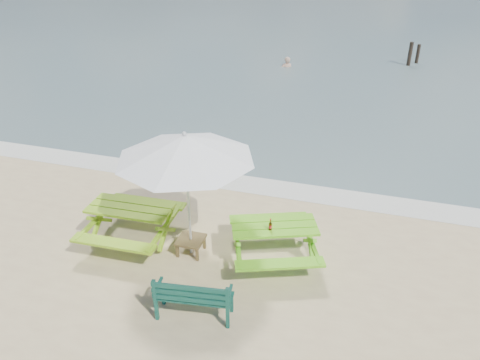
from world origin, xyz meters
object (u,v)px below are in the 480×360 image
(picnic_table_left, at_px, (132,224))
(side_table, at_px, (191,245))
(park_bench, at_px, (194,304))
(beer_bottle, at_px, (270,226))
(swimmer, at_px, (286,73))
(patio_umbrella, at_px, (185,147))
(picnic_table_right, at_px, (274,242))

(picnic_table_left, bearing_deg, side_table, -2.34)
(park_bench, bearing_deg, picnic_table_left, 140.93)
(beer_bottle, distance_m, swimmer, 15.63)
(picnic_table_left, relative_size, swimmer, 1.26)
(patio_umbrella, height_order, swimmer, patio_umbrella)
(picnic_table_right, xyz_separation_m, patio_umbrella, (-1.69, -0.32, 2.04))
(picnic_table_left, relative_size, side_table, 3.73)
(picnic_table_right, height_order, beer_bottle, beer_bottle)
(picnic_table_left, height_order, patio_umbrella, patio_umbrella)
(swimmer, bearing_deg, picnic_table_left, -90.66)
(patio_umbrella, height_order, beer_bottle, patio_umbrella)
(picnic_table_right, relative_size, beer_bottle, 9.72)
(picnic_table_right, bearing_deg, picnic_table_left, -175.02)
(patio_umbrella, bearing_deg, picnic_table_left, 177.66)
(park_bench, height_order, patio_umbrella, patio_umbrella)
(picnic_table_left, bearing_deg, patio_umbrella, -2.34)
(park_bench, bearing_deg, beer_bottle, 63.49)
(picnic_table_right, distance_m, park_bench, 2.21)
(picnic_table_left, relative_size, beer_bottle, 8.35)
(beer_bottle, bearing_deg, side_table, -175.03)
(park_bench, distance_m, swimmer, 17.25)
(picnic_table_right, distance_m, swimmer, 15.43)
(picnic_table_right, bearing_deg, patio_umbrella, -169.17)
(side_table, bearing_deg, picnic_table_right, 10.83)
(park_bench, relative_size, swimmer, 0.86)
(picnic_table_right, distance_m, side_table, 1.74)
(side_table, height_order, beer_bottle, beer_bottle)
(picnic_table_left, distance_m, patio_umbrella, 2.45)
(beer_bottle, bearing_deg, swimmer, 100.53)
(picnic_table_left, xyz_separation_m, swimmer, (0.18, 15.41, -0.73))
(picnic_table_right, relative_size, side_table, 4.34)
(swimmer, bearing_deg, park_bench, -83.52)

